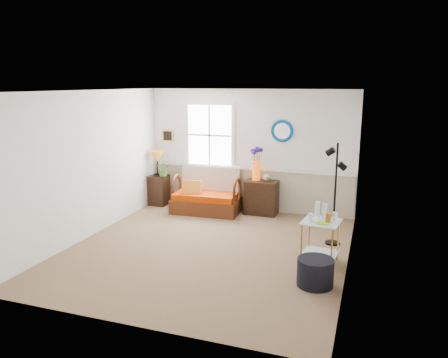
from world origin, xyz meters
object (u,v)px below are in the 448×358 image
(lamp_stand, at_px, (159,190))
(floor_lamp, at_px, (335,195))
(loveseat, at_px, (206,191))
(ottoman, at_px, (315,272))
(side_table, at_px, (320,242))
(cabinet, at_px, (262,197))

(lamp_stand, height_order, floor_lamp, floor_lamp)
(loveseat, height_order, lamp_stand, loveseat)
(floor_lamp, height_order, ottoman, floor_lamp)
(loveseat, distance_m, floor_lamp, 2.97)
(loveseat, height_order, side_table, loveseat)
(lamp_stand, distance_m, ottoman, 4.91)
(lamp_stand, bearing_deg, ottoman, -37.24)
(cabinet, bearing_deg, lamp_stand, -177.60)
(side_table, bearing_deg, floor_lamp, 83.02)
(floor_lamp, relative_size, ottoman, 3.51)
(loveseat, relative_size, ottoman, 2.82)
(loveseat, distance_m, side_table, 3.29)
(side_table, bearing_deg, ottoman, -87.32)
(lamp_stand, distance_m, cabinet, 2.38)
(lamp_stand, bearing_deg, floor_lamp, -17.57)
(side_table, distance_m, ottoman, 0.80)
(side_table, height_order, floor_lamp, floor_lamp)
(cabinet, xyz_separation_m, ottoman, (1.53, -3.03, -0.17))
(loveseat, distance_m, lamp_stand, 1.26)
(loveseat, distance_m, cabinet, 1.18)
(floor_lamp, bearing_deg, cabinet, 153.26)
(loveseat, bearing_deg, floor_lamp, -24.24)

